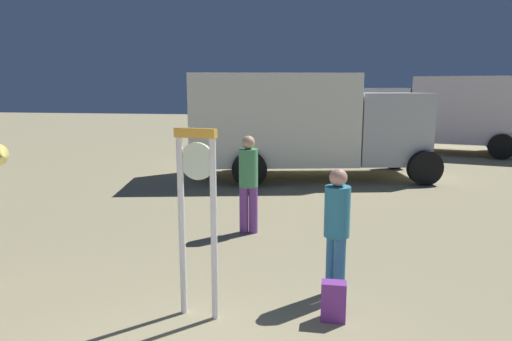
% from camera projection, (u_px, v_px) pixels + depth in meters
% --- Properties ---
extents(standing_clock, '(0.47, 0.17, 2.09)m').
position_uv_depth(standing_clock, '(197.00, 203.00, 4.87)').
color(standing_clock, white).
rests_on(standing_clock, ground_plane).
extents(person_near_clock, '(0.30, 0.30, 1.58)m').
position_uv_depth(person_near_clock, '(337.00, 227.00, 5.40)').
color(person_near_clock, teal).
rests_on(person_near_clock, ground_plane).
extents(backpack, '(0.27, 0.20, 0.44)m').
position_uv_depth(backpack, '(333.00, 301.00, 4.96)').
color(backpack, '#7A3391').
rests_on(backpack, ground_plane).
extents(person_distant, '(0.33, 0.33, 1.70)m').
position_uv_depth(person_distant, '(248.00, 179.00, 7.85)').
color(person_distant, purple).
rests_on(person_distant, ground_plane).
extents(box_truck_near, '(6.92, 3.82, 2.87)m').
position_uv_depth(box_truck_near, '(301.00, 122.00, 12.71)').
color(box_truck_near, white).
rests_on(box_truck_near, ground_plane).
extents(box_truck_far, '(7.12, 4.04, 2.91)m').
position_uv_depth(box_truck_far, '(455.00, 111.00, 17.64)').
color(box_truck_far, silver).
rests_on(box_truck_far, ground_plane).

